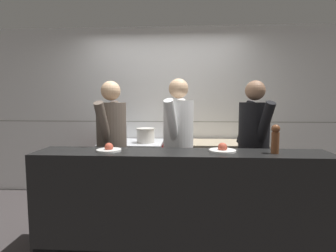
% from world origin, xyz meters
% --- Properties ---
extents(ground_plane, '(14.00, 14.00, 0.00)m').
position_xyz_m(ground_plane, '(0.00, 0.00, 0.00)').
color(ground_plane, '#383333').
extents(wall_back_tiled, '(8.00, 0.06, 2.60)m').
position_xyz_m(wall_back_tiled, '(0.00, 1.47, 1.30)').
color(wall_back_tiled, white).
rests_on(wall_back_tiled, ground_plane).
extents(oven_range, '(0.87, 0.71, 0.88)m').
position_xyz_m(oven_range, '(-0.46, 1.07, 0.44)').
color(oven_range, maroon).
rests_on(oven_range, ground_plane).
extents(prep_counter, '(1.37, 0.65, 0.89)m').
position_xyz_m(prep_counter, '(0.71, 1.07, 0.44)').
color(prep_counter, gray).
rests_on(prep_counter, ground_plane).
extents(pass_counter, '(2.82, 0.45, 0.99)m').
position_xyz_m(pass_counter, '(0.26, -0.18, 0.49)').
color(pass_counter, black).
rests_on(pass_counter, ground_plane).
extents(stock_pot, '(0.26, 0.26, 0.23)m').
position_xyz_m(stock_pot, '(-0.70, 1.02, 1.01)').
color(stock_pot, '#B7BABF').
rests_on(stock_pot, oven_range).
extents(sauce_pot, '(0.27, 0.27, 0.21)m').
position_xyz_m(sauce_pot, '(-0.26, 1.01, 0.99)').
color(sauce_pot, beige).
rests_on(sauce_pot, oven_range).
extents(plated_dish_main, '(0.24, 0.24, 0.08)m').
position_xyz_m(plated_dish_main, '(-0.44, -0.18, 1.01)').
color(plated_dish_main, white).
rests_on(plated_dish_main, pass_counter).
extents(plated_dish_appetiser, '(0.26, 0.26, 0.09)m').
position_xyz_m(plated_dish_appetiser, '(0.65, -0.14, 1.01)').
color(plated_dish_appetiser, white).
rests_on(plated_dish_appetiser, pass_counter).
extents(pepper_mill, '(0.08, 0.08, 0.27)m').
position_xyz_m(pepper_mill, '(1.12, -0.20, 1.13)').
color(pepper_mill, brown).
rests_on(pepper_mill, pass_counter).
extents(chef_head_cook, '(0.39, 0.75, 1.70)m').
position_xyz_m(chef_head_cook, '(-0.56, 0.36, 0.95)').
color(chef_head_cook, black).
rests_on(chef_head_cook, ground_plane).
extents(chef_sous, '(0.44, 0.75, 1.73)m').
position_xyz_m(chef_sous, '(0.22, 0.42, 0.96)').
color(chef_sous, black).
rests_on(chef_sous, ground_plane).
extents(chef_line, '(0.42, 0.74, 1.71)m').
position_xyz_m(chef_line, '(1.09, 0.40, 0.95)').
color(chef_line, black).
rests_on(chef_line, ground_plane).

